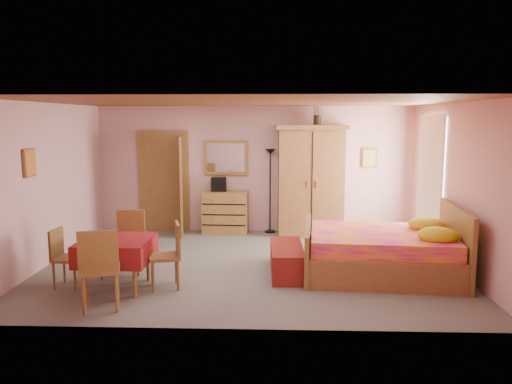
{
  "coord_description": "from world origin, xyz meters",
  "views": [
    {
      "loc": [
        0.39,
        -7.81,
        2.34
      ],
      "look_at": [
        0.1,
        0.3,
        1.15
      ],
      "focal_mm": 35.0,
      "sensor_mm": 36.0,
      "label": 1
    }
  ],
  "objects_px": {
    "bed": "(380,240)",
    "chair_south": "(100,268)",
    "floor_lamp": "(270,191)",
    "chair_west": "(69,258)",
    "chest_of_drawers": "(225,212)",
    "wardrobe": "(310,181)",
    "dining_table": "(117,264)",
    "wall_mirror": "(226,158)",
    "bench": "(287,260)",
    "chair_north": "(129,243)",
    "chair_east": "(165,256)",
    "sunflower_vase": "(317,111)",
    "stereo": "(219,184)"
  },
  "relations": [
    {
      "from": "stereo",
      "to": "chair_west",
      "type": "relative_size",
      "value": 0.37
    },
    {
      "from": "dining_table",
      "to": "chair_west",
      "type": "bearing_deg",
      "value": 175.98
    },
    {
      "from": "wall_mirror",
      "to": "bench",
      "type": "relative_size",
      "value": 0.7
    },
    {
      "from": "bed",
      "to": "dining_table",
      "type": "distance_m",
      "value": 3.88
    },
    {
      "from": "chair_east",
      "to": "sunflower_vase",
      "type": "bearing_deg",
      "value": -49.95
    },
    {
      "from": "wardrobe",
      "to": "dining_table",
      "type": "xyz_separation_m",
      "value": [
        -2.92,
        -3.37,
        -0.76
      ]
    },
    {
      "from": "chest_of_drawers",
      "to": "wardrobe",
      "type": "relative_size",
      "value": 0.41
    },
    {
      "from": "bed",
      "to": "chair_east",
      "type": "height_order",
      "value": "bed"
    },
    {
      "from": "bench",
      "to": "chest_of_drawers",
      "type": "bearing_deg",
      "value": 113.96
    },
    {
      "from": "bench",
      "to": "chair_west",
      "type": "relative_size",
      "value": 1.57
    },
    {
      "from": "wardrobe",
      "to": "dining_table",
      "type": "height_order",
      "value": "wardrobe"
    },
    {
      "from": "floor_lamp",
      "to": "chair_west",
      "type": "relative_size",
      "value": 2.11
    },
    {
      "from": "floor_lamp",
      "to": "chair_south",
      "type": "bearing_deg",
      "value": -115.79
    },
    {
      "from": "wardrobe",
      "to": "sunflower_vase",
      "type": "xyz_separation_m",
      "value": [
        0.12,
        0.05,
        1.38
      ]
    },
    {
      "from": "chest_of_drawers",
      "to": "bench",
      "type": "distance_m",
      "value": 2.96
    },
    {
      "from": "chair_east",
      "to": "dining_table",
      "type": "bearing_deg",
      "value": 78.47
    },
    {
      "from": "chest_of_drawers",
      "to": "chair_west",
      "type": "distance_m",
      "value": 3.87
    },
    {
      "from": "stereo",
      "to": "chair_west",
      "type": "distance_m",
      "value": 3.9
    },
    {
      "from": "chest_of_drawers",
      "to": "chair_north",
      "type": "height_order",
      "value": "chair_north"
    },
    {
      "from": "chest_of_drawers",
      "to": "dining_table",
      "type": "height_order",
      "value": "chest_of_drawers"
    },
    {
      "from": "bed",
      "to": "chair_south",
      "type": "distance_m",
      "value": 4.06
    },
    {
      "from": "bed",
      "to": "chair_west",
      "type": "bearing_deg",
      "value": -165.95
    },
    {
      "from": "wardrobe",
      "to": "chest_of_drawers",
      "type": "bearing_deg",
      "value": 176.53
    },
    {
      "from": "chair_west",
      "to": "chair_south",
      "type": "bearing_deg",
      "value": 46.13
    },
    {
      "from": "sunflower_vase",
      "to": "chair_south",
      "type": "xyz_separation_m",
      "value": [
        -3.0,
        -4.16,
        -1.98
      ]
    },
    {
      "from": "stereo",
      "to": "bed",
      "type": "bearing_deg",
      "value": -44.64
    },
    {
      "from": "sunflower_vase",
      "to": "chair_north",
      "type": "bearing_deg",
      "value": -138.45
    },
    {
      "from": "floor_lamp",
      "to": "wardrobe",
      "type": "bearing_deg",
      "value": -12.1
    },
    {
      "from": "floor_lamp",
      "to": "bench",
      "type": "bearing_deg",
      "value": -84.33
    },
    {
      "from": "bench",
      "to": "chair_east",
      "type": "relative_size",
      "value": 1.41
    },
    {
      "from": "bench",
      "to": "chair_south",
      "type": "height_order",
      "value": "chair_south"
    },
    {
      "from": "stereo",
      "to": "bed",
      "type": "xyz_separation_m",
      "value": [
        2.75,
        -2.71,
        -0.48
      ]
    },
    {
      "from": "dining_table",
      "to": "chair_north",
      "type": "distance_m",
      "value": 0.71
    },
    {
      "from": "dining_table",
      "to": "chair_north",
      "type": "xyz_separation_m",
      "value": [
        -0.03,
        0.7,
        0.12
      ]
    },
    {
      "from": "wall_mirror",
      "to": "chair_south",
      "type": "distance_m",
      "value": 4.65
    },
    {
      "from": "wall_mirror",
      "to": "wardrobe",
      "type": "distance_m",
      "value": 1.81
    },
    {
      "from": "dining_table",
      "to": "chair_east",
      "type": "bearing_deg",
      "value": 3.33
    },
    {
      "from": "bed",
      "to": "chair_south",
      "type": "height_order",
      "value": "bed"
    },
    {
      "from": "chest_of_drawers",
      "to": "stereo",
      "type": "height_order",
      "value": "stereo"
    },
    {
      "from": "wardrobe",
      "to": "bed",
      "type": "height_order",
      "value": "wardrobe"
    },
    {
      "from": "dining_table",
      "to": "floor_lamp",
      "type": "bearing_deg",
      "value": 59.31
    },
    {
      "from": "wardrobe",
      "to": "sunflower_vase",
      "type": "relative_size",
      "value": 4.14
    },
    {
      "from": "bed",
      "to": "bench",
      "type": "height_order",
      "value": "bed"
    },
    {
      "from": "dining_table",
      "to": "wall_mirror",
      "type": "bearing_deg",
      "value": 71.99
    },
    {
      "from": "wall_mirror",
      "to": "wardrobe",
      "type": "bearing_deg",
      "value": -8.28
    },
    {
      "from": "wall_mirror",
      "to": "chair_south",
      "type": "height_order",
      "value": "wall_mirror"
    },
    {
      "from": "wall_mirror",
      "to": "chair_west",
      "type": "bearing_deg",
      "value": -116.97
    },
    {
      "from": "sunflower_vase",
      "to": "chair_north",
      "type": "distance_m",
      "value": 4.57
    },
    {
      "from": "chest_of_drawers",
      "to": "wall_mirror",
      "type": "relative_size",
      "value": 1.02
    },
    {
      "from": "wall_mirror",
      "to": "wardrobe",
      "type": "height_order",
      "value": "wardrobe"
    }
  ]
}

